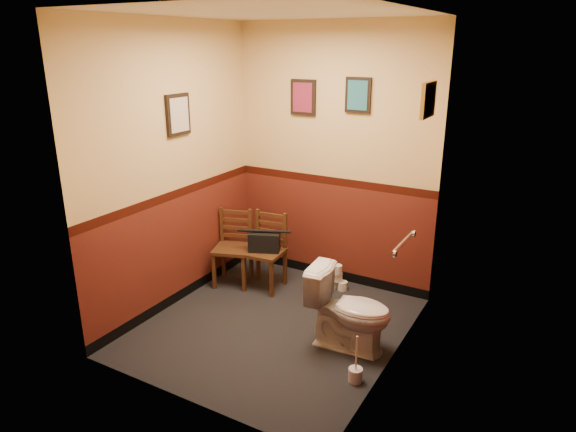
% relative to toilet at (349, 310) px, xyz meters
% --- Properties ---
extents(floor, '(2.20, 2.40, 0.00)m').
position_rel_toilet_xyz_m(floor, '(-0.72, -0.03, -0.35)').
color(floor, black).
rests_on(floor, ground).
extents(ceiling, '(2.20, 2.40, 0.00)m').
position_rel_toilet_xyz_m(ceiling, '(-0.72, -0.03, 2.35)').
color(ceiling, silver).
rests_on(ceiling, ground).
extents(wall_back, '(2.20, 0.00, 2.70)m').
position_rel_toilet_xyz_m(wall_back, '(-0.72, 1.17, 1.00)').
color(wall_back, '#5A1E14').
rests_on(wall_back, ground).
extents(wall_front, '(2.20, 0.00, 2.70)m').
position_rel_toilet_xyz_m(wall_front, '(-0.72, -1.23, 1.00)').
color(wall_front, '#5A1E14').
rests_on(wall_front, ground).
extents(wall_left, '(0.00, 2.40, 2.70)m').
position_rel_toilet_xyz_m(wall_left, '(-1.82, -0.03, 1.00)').
color(wall_left, '#5A1E14').
rests_on(wall_left, ground).
extents(wall_right, '(0.00, 2.40, 2.70)m').
position_rel_toilet_xyz_m(wall_right, '(0.38, -0.03, 1.00)').
color(wall_right, '#5A1E14').
rests_on(wall_right, ground).
extents(grab_bar, '(0.05, 0.56, 0.06)m').
position_rel_toilet_xyz_m(grab_bar, '(0.35, 0.22, 0.60)').
color(grab_bar, silver).
rests_on(grab_bar, wall_right).
extents(framed_print_back_a, '(0.28, 0.04, 0.36)m').
position_rel_toilet_xyz_m(framed_print_back_a, '(-1.07, 1.15, 1.60)').
color(framed_print_back_a, black).
rests_on(framed_print_back_a, wall_back).
extents(framed_print_back_b, '(0.26, 0.04, 0.34)m').
position_rel_toilet_xyz_m(framed_print_back_b, '(-0.47, 1.15, 1.65)').
color(framed_print_back_b, black).
rests_on(framed_print_back_b, wall_back).
extents(framed_print_left, '(0.04, 0.30, 0.38)m').
position_rel_toilet_xyz_m(framed_print_left, '(-1.80, 0.07, 1.50)').
color(framed_print_left, black).
rests_on(framed_print_left, wall_left).
extents(framed_print_right, '(0.04, 0.34, 0.28)m').
position_rel_toilet_xyz_m(framed_print_right, '(0.36, 0.57, 1.70)').
color(framed_print_right, olive).
rests_on(framed_print_right, wall_right).
extents(toilet, '(0.74, 0.45, 0.70)m').
position_rel_toilet_xyz_m(toilet, '(0.00, 0.00, 0.00)').
color(toilet, white).
rests_on(toilet, floor).
extents(toilet_brush, '(0.11, 0.11, 0.40)m').
position_rel_toilet_xyz_m(toilet_brush, '(0.24, -0.41, -0.29)').
color(toilet_brush, silver).
rests_on(toilet_brush, floor).
extents(chair_left, '(0.48, 0.48, 0.80)m').
position_rel_toilet_xyz_m(chair_left, '(-1.58, 0.56, 0.05)').
color(chair_left, '#4E2C17').
rests_on(chair_left, floor).
extents(chair_right, '(0.41, 0.41, 0.81)m').
position_rel_toilet_xyz_m(chair_right, '(-1.22, 0.64, 0.05)').
color(chair_right, '#4E2C17').
rests_on(chair_right, floor).
extents(handbag, '(0.36, 0.27, 0.23)m').
position_rel_toilet_xyz_m(handbag, '(-1.22, 0.61, 0.17)').
color(handbag, black).
rests_on(handbag, chair_right).
extents(tp_stack, '(0.22, 0.13, 0.28)m').
position_rel_toilet_xyz_m(tp_stack, '(-0.53, 0.95, -0.23)').
color(tp_stack, silver).
rests_on(tp_stack, floor).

